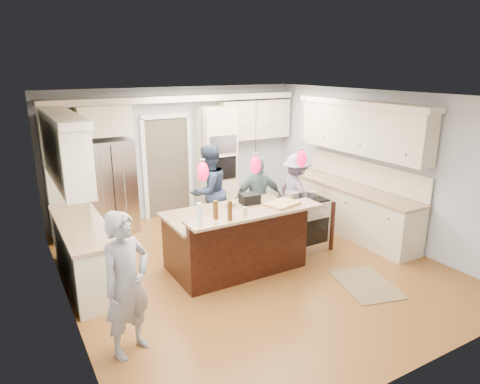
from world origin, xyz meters
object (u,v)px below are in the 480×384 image
Objects in this scene: island_range at (303,223)px; person_bar_end at (127,284)px; kitchen_island at (235,239)px; refrigerator at (110,187)px; person_far_left at (209,192)px.

person_bar_end is at bearing -159.11° from island_range.
person_bar_end is at bearing -148.76° from kitchen_island.
refrigerator is at bearing 137.41° from island_range.
person_bar_end is (-2.05, -1.25, 0.35)m from kitchen_island.
person_bar_end is 3.50m from person_far_left.
island_range is (2.71, -2.49, -0.44)m from refrigerator.
kitchen_island is 2.28× the size of island_range.
person_bar_end reaches higher than kitchen_island.
refrigerator reaches higher than person_far_left.
refrigerator is at bearing 116.90° from kitchen_island.
person_far_left reaches higher than person_bar_end.
refrigerator is at bearing -58.38° from person_far_left.
island_range is 3.72m from person_bar_end.
island_range is at bearing 3.07° from kitchen_island.
person_far_left reaches higher than kitchen_island.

